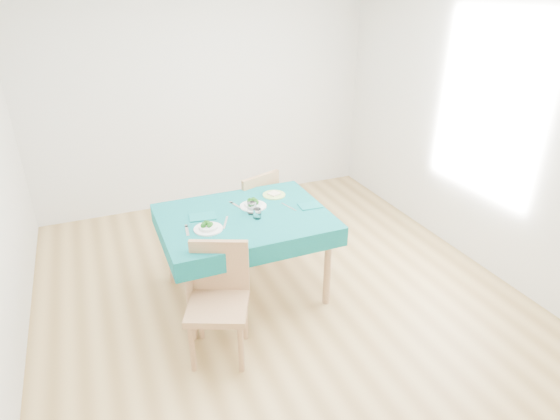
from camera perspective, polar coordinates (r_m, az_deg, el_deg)
name	(u,v)px	position (r m, az deg, el deg)	size (l,w,h in m)	color
room_shell	(280,150)	(3.51, 0.00, 7.32)	(4.02, 4.52, 2.73)	olive
table	(246,255)	(4.02, -4.19, -5.49)	(1.36, 1.03, 0.76)	#085C5D
chair_near	(217,295)	(3.32, -7.68, -10.28)	(0.42, 0.46, 1.05)	#976E47
chair_far	(248,199)	(4.65, -3.87, 1.32)	(0.43, 0.47, 1.07)	#976E47
bowl_near	(208,226)	(3.63, -8.77, -1.90)	(0.22, 0.22, 0.07)	white
bowl_far	(253,203)	(3.96, -3.30, 0.85)	(0.23, 0.23, 0.07)	white
fork_near	(187,231)	(3.65, -11.26, -2.50)	(0.02, 0.17, 0.00)	silver
knife_near	(226,222)	(3.73, -6.65, -1.51)	(0.02, 0.22, 0.00)	silver
fork_far	(237,206)	(4.00, -5.27, 0.51)	(0.02, 0.18, 0.00)	silver
knife_far	(289,207)	(3.96, 1.06, 0.39)	(0.01, 0.19, 0.00)	silver
napkin_near	(203,217)	(3.84, -9.40, -0.82)	(0.21, 0.15, 0.01)	#0C6667
napkin_far	(310,206)	(3.98, 3.71, 0.52)	(0.19, 0.13, 0.01)	#0C6667
tumbler_center	(252,208)	(3.84, -3.44, 0.23)	(0.08, 0.08, 0.10)	white
tumbler_side	(257,214)	(3.76, -2.79, -0.45)	(0.06, 0.06, 0.08)	white
side_plate	(274,195)	(4.18, -0.73, 1.86)	(0.20, 0.20, 0.01)	#B1DE6C
bread_slice	(274,194)	(4.17, -0.73, 2.01)	(0.09, 0.09, 0.01)	beige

